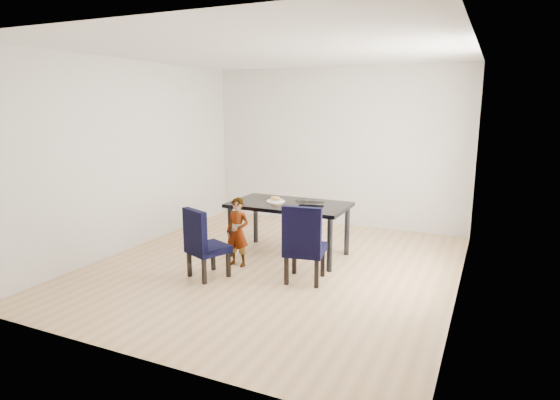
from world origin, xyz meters
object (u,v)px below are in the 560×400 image
at_px(chair_right, 305,243).
at_px(chair_left, 208,243).
at_px(laptop, 312,202).
at_px(dining_table, 289,230).
at_px(plate, 276,201).
at_px(child, 238,232).

bearing_deg(chair_right, chair_left, -170.11).
distance_m(chair_left, chair_right, 1.18).
bearing_deg(laptop, chair_left, 43.49).
height_order(dining_table, chair_left, chair_left).
xyz_separation_m(plate, laptop, (0.50, 0.11, 0.01)).
distance_m(dining_table, chair_left, 1.29).
xyz_separation_m(dining_table, chair_left, (-0.56, -1.16, 0.06)).
bearing_deg(chair_left, chair_right, 42.13).
distance_m(dining_table, child, 0.79).
xyz_separation_m(dining_table, chair_right, (0.55, -0.78, 0.10)).
bearing_deg(chair_left, child, 100.20).
bearing_deg(plate, dining_table, -1.93).
xyz_separation_m(chair_left, plate, (0.35, 1.17, 0.32)).
distance_m(child, plate, 0.76).
distance_m(chair_left, plate, 1.26).
bearing_deg(plate, child, -109.51).
relative_size(chair_left, chair_right, 0.92).
distance_m(dining_table, chair_right, 0.96).
relative_size(chair_left, laptop, 2.51).
height_order(dining_table, child, child).
bearing_deg(child, chair_left, -99.31).
xyz_separation_m(chair_right, child, (-1.00, 0.13, -0.02)).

